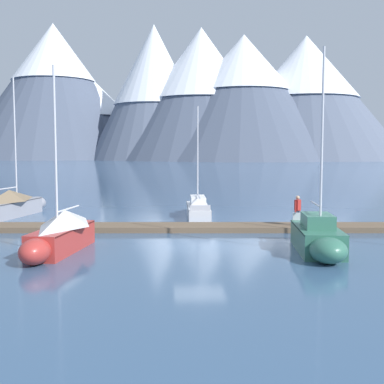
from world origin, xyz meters
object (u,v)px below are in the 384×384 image
sailboat_mid_dock_starboard (319,238)px  person_on_dock (298,209)px  sailboat_second_berth (60,233)px  sailboat_nearest_berth (16,203)px  sailboat_mid_dock_port (198,208)px

sailboat_mid_dock_starboard → person_on_dock: bearing=83.1°
sailboat_second_berth → sailboat_mid_dock_starboard: bearing=-4.5°
sailboat_nearest_berth → sailboat_mid_dock_starboard: sailboat_nearest_berth is taller
sailboat_second_berth → sailboat_mid_dock_port: bearing=58.4°
sailboat_second_berth → sailboat_nearest_berth: bearing=114.1°
sailboat_nearest_berth → sailboat_mid_dock_port: (12.55, -1.18, -0.33)m
sailboat_mid_dock_starboard → person_on_dock: size_ratio=5.26×
sailboat_mid_dock_port → person_on_dock: 8.13m
sailboat_second_berth → sailboat_mid_dock_starboard: size_ratio=0.92×
sailboat_nearest_berth → sailboat_second_berth: size_ratio=1.17×
person_on_dock → sailboat_second_berth: bearing=-157.2°
sailboat_mid_dock_port → sailboat_nearest_berth: bearing=174.6°
sailboat_second_berth → sailboat_mid_dock_port: 13.30m
sailboat_second_berth → sailboat_mid_dock_port: sailboat_second_berth is taller
sailboat_mid_dock_starboard → person_on_dock: (0.72, 5.98, 0.57)m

